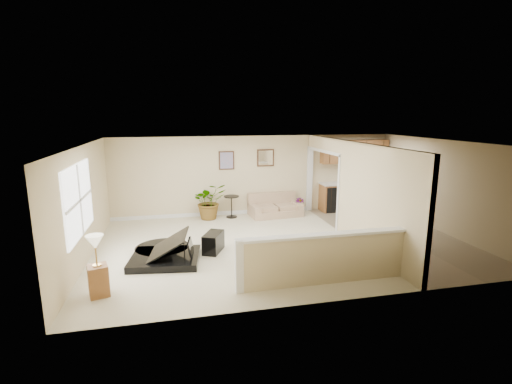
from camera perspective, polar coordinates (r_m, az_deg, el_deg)
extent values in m
plane|color=beige|center=(9.35, 4.09, -7.89)|extent=(9.00, 9.00, 0.00)
cube|color=#C8B588|center=(11.86, 0.02, 2.62)|extent=(9.00, 0.04, 2.50)
cube|color=#C8B588|center=(6.30, 12.14, -6.05)|extent=(9.00, 0.04, 2.50)
cube|color=#C8B588|center=(8.85, -24.94, -1.71)|extent=(0.04, 6.00, 2.50)
cube|color=#C8B588|center=(11.16, 26.92, 0.73)|extent=(0.04, 6.00, 2.50)
cube|color=white|center=(8.83, 4.33, 7.57)|extent=(9.00, 6.00, 0.04)
cube|color=gray|center=(10.66, 20.63, -6.13)|extent=(2.70, 6.00, 0.01)
cube|color=#C8B588|center=(8.65, 18.04, -1.46)|extent=(0.12, 3.60, 2.50)
cube|color=#C8B588|center=(11.13, 10.59, 7.25)|extent=(0.12, 2.35, 0.40)
cube|color=#C8B588|center=(7.22, 10.63, -10.17)|extent=(3.30, 0.12, 0.95)
cube|color=silver|center=(7.05, 10.78, -6.48)|extent=(3.40, 0.22, 0.05)
cube|color=silver|center=(6.76, -2.59, -11.30)|extent=(0.14, 0.14, 1.00)
cube|color=white|center=(8.33, -25.66, -1.15)|extent=(0.05, 2.15, 1.45)
cube|color=#3D2516|center=(11.60, -4.56, 4.87)|extent=(0.48, 0.03, 0.58)
cube|color=#9D637A|center=(11.58, -4.54, 4.85)|extent=(0.40, 0.01, 0.50)
cube|color=#3D2516|center=(11.83, 1.47, 5.28)|extent=(0.55, 0.03, 0.55)
cube|color=silver|center=(11.81, 1.49, 5.27)|extent=(0.46, 0.01, 0.46)
cube|color=#936030|center=(12.86, 14.82, -0.68)|extent=(2.30, 0.60, 0.90)
cube|color=beige|center=(12.77, 14.93, 1.38)|extent=(2.36, 0.65, 0.04)
cube|color=black|center=(12.52, 11.57, -0.95)|extent=(0.60, 0.60, 0.84)
cube|color=#936030|center=(12.74, 14.93, 6.04)|extent=(2.30, 0.35, 0.75)
cube|color=black|center=(8.22, -14.00, -5.41)|extent=(1.60, 1.43, 0.30)
cylinder|color=black|center=(8.75, -14.91, -4.40)|extent=(1.24, 1.24, 0.30)
cube|color=silver|center=(8.24, -8.00, -5.40)|extent=(0.35, 1.02, 0.02)
cube|color=black|center=(8.24, -14.77, -3.45)|extent=(1.28, 1.29, 0.67)
cube|color=black|center=(8.79, -6.58, -7.70)|extent=(0.59, 0.76, 0.45)
cube|color=tan|center=(11.77, 2.97, -2.58)|extent=(1.66, 1.03, 0.45)
cube|color=tan|center=(11.99, 2.55, -0.07)|extent=(1.61, 0.34, 0.47)
cube|color=tan|center=(11.53, -0.37, -1.30)|extent=(0.27, 0.92, 0.17)
cube|color=tan|center=(11.90, 6.24, -0.95)|extent=(0.27, 0.92, 0.17)
cylinder|color=black|center=(11.64, -3.76, -3.83)|extent=(0.34, 0.34, 0.03)
cylinder|color=black|center=(11.55, -3.79, -2.27)|extent=(0.03, 0.03, 0.66)
cylinder|color=black|center=(11.48, -3.81, -0.68)|extent=(0.47, 0.47, 0.03)
cylinder|color=black|center=(11.53, -7.12, -3.54)|extent=(0.32, 0.32, 0.22)
imported|color=#195318|center=(11.42, -7.18, -1.40)|extent=(1.15, 1.04, 1.11)
cylinder|color=black|center=(12.03, 6.68, -2.95)|extent=(0.27, 0.27, 0.19)
imported|color=#195318|center=(11.99, 6.70, -2.17)|extent=(0.34, 0.34, 0.53)
cube|color=#936030|center=(7.28, -23.07, -12.42)|extent=(0.41, 0.41, 0.56)
cylinder|color=#AB8039|center=(7.16, -23.27, -10.29)|extent=(0.15, 0.15, 0.02)
cylinder|color=#AB8039|center=(7.10, -23.39, -8.88)|extent=(0.03, 0.03, 0.38)
cone|color=beige|center=(7.02, -23.55, -7.08)|extent=(0.30, 0.30, 0.24)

